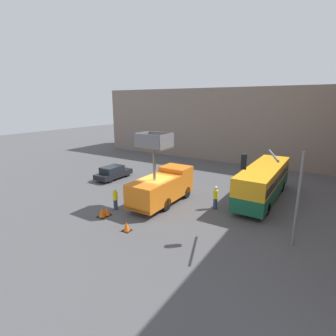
% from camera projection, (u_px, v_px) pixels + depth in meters
% --- Properties ---
extents(ground_plane, '(120.00, 120.00, 0.00)m').
position_uv_depth(ground_plane, '(155.00, 205.00, 22.04)').
color(ground_plane, '#4C4C4F').
extents(building_backdrop_far, '(44.00, 10.00, 10.30)m').
position_uv_depth(building_backdrop_far, '(243.00, 124.00, 39.85)').
color(building_backdrop_far, gray).
rests_on(building_backdrop_far, ground_plane).
extents(utility_truck, '(2.49, 6.73, 6.13)m').
position_uv_depth(utility_truck, '(162.00, 186.00, 22.04)').
color(utility_truck, orange).
rests_on(utility_truck, ground_plane).
extents(city_bus, '(2.52, 10.39, 3.04)m').
position_uv_depth(city_bus, '(264.00, 180.00, 22.91)').
color(city_bus, '#145638').
rests_on(city_bus, ground_plane).
extents(traffic_light_pole, '(3.32, 3.06, 5.79)m').
position_uv_depth(traffic_light_pole, '(278.00, 182.00, 15.26)').
color(traffic_light_pole, slate).
rests_on(traffic_light_pole, ground_plane).
extents(road_worker_near_truck, '(0.38, 0.38, 1.86)m').
position_uv_depth(road_worker_near_truck, '(115.00, 199.00, 20.90)').
color(road_worker_near_truck, navy).
rests_on(road_worker_near_truck, ground_plane).
extents(road_worker_directing, '(0.38, 0.38, 1.93)m').
position_uv_depth(road_worker_directing, '(215.00, 197.00, 21.06)').
color(road_worker_directing, navy).
rests_on(road_worker_directing, ground_plane).
extents(traffic_cone_near_truck, '(0.59, 0.59, 0.68)m').
position_uv_depth(traffic_cone_near_truck, '(107.00, 211.00, 19.99)').
color(traffic_cone_near_truck, black).
rests_on(traffic_cone_near_truck, ground_plane).
extents(traffic_cone_mid_road, '(0.57, 0.57, 0.65)m').
position_uv_depth(traffic_cone_mid_road, '(127.00, 227.00, 17.59)').
color(traffic_cone_mid_road, black).
rests_on(traffic_cone_mid_road, ground_plane).
extents(traffic_cone_far_side, '(0.69, 0.69, 0.79)m').
position_uv_depth(traffic_cone_far_side, '(102.00, 212.00, 19.72)').
color(traffic_cone_far_side, black).
rests_on(traffic_cone_far_side, ground_plane).
extents(parked_car_curbside, '(1.81, 4.45, 1.48)m').
position_uv_depth(parked_car_curbside, '(113.00, 172.00, 29.29)').
color(parked_car_curbside, black).
rests_on(parked_car_curbside, ground_plane).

